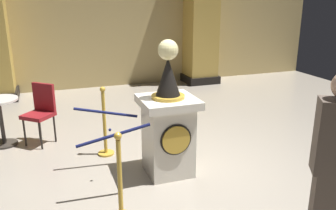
{
  "coord_description": "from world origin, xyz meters",
  "views": [
    {
      "loc": [
        -1.45,
        -3.94,
        2.27
      ],
      "look_at": [
        -0.02,
        0.08,
        0.94
      ],
      "focal_mm": 37.62,
      "sensor_mm": 36.0,
      "label": 1
    }
  ],
  "objects_px": {
    "pedestal_clock": "(168,125)",
    "cafe_chair_red": "(41,108)",
    "bystander_guest": "(334,165)",
    "cafe_table": "(1,116)",
    "stanchion_far": "(120,190)",
    "stanchion_near": "(105,131)"
  },
  "relations": [
    {
      "from": "pedestal_clock",
      "to": "cafe_chair_red",
      "type": "distance_m",
      "value": 2.25
    },
    {
      "from": "cafe_chair_red",
      "to": "bystander_guest",
      "type": "bearing_deg",
      "value": -57.28
    },
    {
      "from": "cafe_table",
      "to": "cafe_chair_red",
      "type": "bearing_deg",
      "value": -8.86
    },
    {
      "from": "pedestal_clock",
      "to": "cafe_chair_red",
      "type": "relative_size",
      "value": 1.85
    },
    {
      "from": "pedestal_clock",
      "to": "bystander_guest",
      "type": "bearing_deg",
      "value": -68.89
    },
    {
      "from": "pedestal_clock",
      "to": "stanchion_far",
      "type": "height_order",
      "value": "pedestal_clock"
    },
    {
      "from": "stanchion_far",
      "to": "cafe_table",
      "type": "relative_size",
      "value": 1.29
    },
    {
      "from": "bystander_guest",
      "to": "cafe_table",
      "type": "distance_m",
      "value": 4.74
    },
    {
      "from": "stanchion_near",
      "to": "cafe_chair_red",
      "type": "height_order",
      "value": "stanchion_near"
    },
    {
      "from": "stanchion_far",
      "to": "cafe_table",
      "type": "height_order",
      "value": "stanchion_far"
    },
    {
      "from": "pedestal_clock",
      "to": "stanchion_far",
      "type": "distance_m",
      "value": 1.2
    },
    {
      "from": "pedestal_clock",
      "to": "stanchion_far",
      "type": "xyz_separation_m",
      "value": [
        -0.82,
        -0.81,
        -0.34
      ]
    },
    {
      "from": "bystander_guest",
      "to": "stanchion_far",
      "type": "bearing_deg",
      "value": 143.47
    },
    {
      "from": "stanchion_far",
      "to": "cafe_chair_red",
      "type": "bearing_deg",
      "value": 106.82
    },
    {
      "from": "stanchion_near",
      "to": "bystander_guest",
      "type": "height_order",
      "value": "bystander_guest"
    },
    {
      "from": "cafe_table",
      "to": "stanchion_near",
      "type": "bearing_deg",
      "value": -31.18
    },
    {
      "from": "pedestal_clock",
      "to": "stanchion_far",
      "type": "relative_size",
      "value": 1.8
    },
    {
      "from": "pedestal_clock",
      "to": "bystander_guest",
      "type": "distance_m",
      "value": 2.14
    },
    {
      "from": "stanchion_near",
      "to": "stanchion_far",
      "type": "height_order",
      "value": "stanchion_near"
    },
    {
      "from": "stanchion_near",
      "to": "cafe_table",
      "type": "height_order",
      "value": "stanchion_near"
    },
    {
      "from": "stanchion_far",
      "to": "cafe_chair_red",
      "type": "height_order",
      "value": "stanchion_far"
    },
    {
      "from": "cafe_chair_red",
      "to": "cafe_table",
      "type": "bearing_deg",
      "value": 171.14
    }
  ]
}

